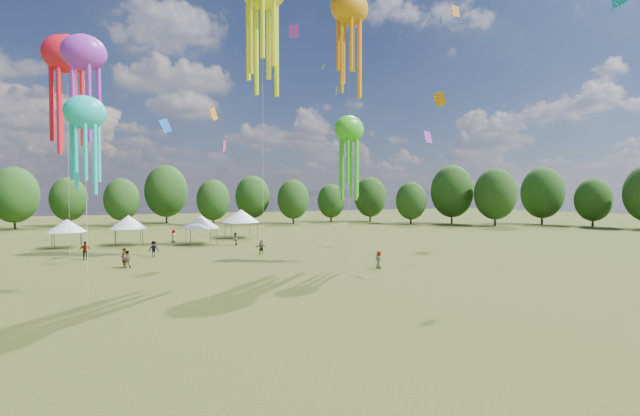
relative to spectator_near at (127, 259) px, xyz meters
name	(u,v)px	position (x,y,z in m)	size (l,w,h in m)	color
spectator_near	(127,259)	(0.00, 0.00, 0.00)	(0.78, 0.61, 1.60)	gray
spectators_far	(195,246)	(7.49, 7.11, 0.06)	(25.13, 31.80, 1.90)	gray
festival_tents	(141,222)	(2.83, 19.79, 2.26)	(38.44, 11.63, 4.40)	#47474C
show_kites	(244,46)	(11.62, 1.34, 21.48)	(35.70, 19.11, 32.15)	#B030D6
treeline	(138,196)	(3.06, 26.81, 5.74)	(201.57, 95.24, 13.43)	#38281C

